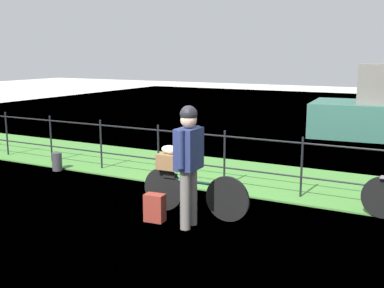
{
  "coord_description": "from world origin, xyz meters",
  "views": [
    {
      "loc": [
        4.07,
        -5.18,
        2.35
      ],
      "look_at": [
        0.46,
        1.5,
        0.9
      ],
      "focal_mm": 44.29,
      "sensor_mm": 36.0,
      "label": 1
    }
  ],
  "objects_px": {
    "wooden_crate": "(170,161)",
    "backpack_on_paving": "(155,208)",
    "cyclist_person": "(189,156)",
    "bicycle_main": "(193,192)",
    "terrier_dog": "(171,149)",
    "mooring_bollard": "(57,162)"
  },
  "relations": [
    {
      "from": "backpack_on_paving",
      "to": "mooring_bollard",
      "type": "xyz_separation_m",
      "value": [
        -3.38,
        1.56,
        -0.01
      ]
    },
    {
      "from": "cyclist_person",
      "to": "terrier_dog",
      "type": "bearing_deg",
      "value": 140.31
    },
    {
      "from": "bicycle_main",
      "to": "wooden_crate",
      "type": "relative_size",
      "value": 4.85
    },
    {
      "from": "cyclist_person",
      "to": "backpack_on_paving",
      "type": "relative_size",
      "value": 4.21
    },
    {
      "from": "cyclist_person",
      "to": "bicycle_main",
      "type": "bearing_deg",
      "value": 111.0
    },
    {
      "from": "wooden_crate",
      "to": "mooring_bollard",
      "type": "relative_size",
      "value": 0.96
    },
    {
      "from": "wooden_crate",
      "to": "cyclist_person",
      "type": "xyz_separation_m",
      "value": [
        0.56,
        -0.45,
        0.23
      ]
    },
    {
      "from": "cyclist_person",
      "to": "backpack_on_paving",
      "type": "bearing_deg",
      "value": -175.68
    },
    {
      "from": "bicycle_main",
      "to": "wooden_crate",
      "type": "height_order",
      "value": "wooden_crate"
    },
    {
      "from": "wooden_crate",
      "to": "backpack_on_paving",
      "type": "relative_size",
      "value": 0.89
    },
    {
      "from": "bicycle_main",
      "to": "mooring_bollard",
      "type": "bearing_deg",
      "value": 163.94
    },
    {
      "from": "bicycle_main",
      "to": "wooden_crate",
      "type": "bearing_deg",
      "value": -179.61
    },
    {
      "from": "mooring_bollard",
      "to": "terrier_dog",
      "type": "bearing_deg",
      "value": -17.74
    },
    {
      "from": "backpack_on_paving",
      "to": "terrier_dog",
      "type": "bearing_deg",
      "value": 84.73
    },
    {
      "from": "terrier_dog",
      "to": "cyclist_person",
      "type": "relative_size",
      "value": 0.19
    },
    {
      "from": "terrier_dog",
      "to": "cyclist_person",
      "type": "distance_m",
      "value": 0.7
    },
    {
      "from": "terrier_dog",
      "to": "cyclist_person",
      "type": "height_order",
      "value": "cyclist_person"
    },
    {
      "from": "bicycle_main",
      "to": "terrier_dog",
      "type": "relative_size",
      "value": 5.45
    },
    {
      "from": "bicycle_main",
      "to": "cyclist_person",
      "type": "bearing_deg",
      "value": -69.0
    },
    {
      "from": "wooden_crate",
      "to": "mooring_bollard",
      "type": "bearing_deg",
      "value": 162.13
    },
    {
      "from": "wooden_crate",
      "to": "mooring_bollard",
      "type": "xyz_separation_m",
      "value": [
        -3.34,
        1.08,
        -0.59
      ]
    },
    {
      "from": "cyclist_person",
      "to": "backpack_on_paving",
      "type": "xyz_separation_m",
      "value": [
        -0.53,
        -0.04,
        -0.8
      ]
    }
  ]
}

